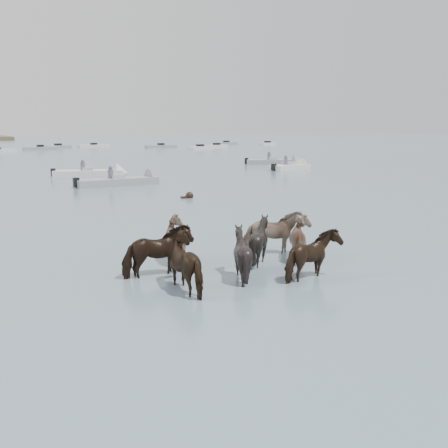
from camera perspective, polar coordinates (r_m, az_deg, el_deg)
ground at (r=13.77m, az=5.43°, el=-5.53°), size 400.00×400.00×0.00m
pony_herd at (r=13.95m, az=1.60°, el=-2.82°), size 6.08×4.75×1.54m
swimming_pony at (r=27.88m, az=-4.01°, el=3.17°), size 0.72×0.44×0.44m
motorboat_b at (r=34.82m, az=-10.79°, el=4.78°), size 6.10×1.86×1.92m
motorboat_c at (r=41.29m, az=-14.00°, el=5.61°), size 5.96×3.30×1.92m
motorboat_d at (r=46.70m, az=7.96°, el=6.43°), size 4.86×2.60×1.92m
motorboat_e at (r=52.94m, az=6.32°, el=7.00°), size 5.95×3.92×1.92m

